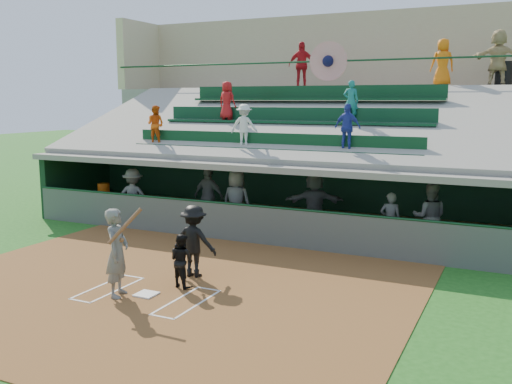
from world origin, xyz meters
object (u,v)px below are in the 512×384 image
at_px(white_table, 106,205).
at_px(water_cooler, 104,189).
at_px(catcher, 182,260).
at_px(trash_bin, 504,74).
at_px(batter_at_plate, 117,252).
at_px(home_plate, 146,294).

distance_m(white_table, water_cooler, 0.59).
height_order(catcher, white_table, catcher).
height_order(water_cooler, trash_bin, trash_bin).
xyz_separation_m(catcher, trash_bin, (5.82, 12.54, 4.43)).
xyz_separation_m(water_cooler, trash_bin, (12.53, 7.18, 4.05)).
xyz_separation_m(batter_at_plate, water_cooler, (-5.81, 6.44, 0.03)).
bearing_deg(trash_bin, catcher, -114.89).
distance_m(white_table, trash_bin, 15.09).
xyz_separation_m(batter_at_plate, catcher, (0.90, 1.08, -0.35)).
relative_size(home_plate, catcher, 0.36).
relative_size(batter_at_plate, white_table, 2.27).
height_order(home_plate, batter_at_plate, batter_at_plate).
bearing_deg(white_table, batter_at_plate, -59.41).
bearing_deg(trash_bin, white_table, -150.27).
xyz_separation_m(white_table, water_cooler, (-0.05, -0.05, 0.58)).
bearing_deg(catcher, white_table, -23.54).
xyz_separation_m(home_plate, trash_bin, (6.22, 13.34, 5.02)).
height_order(home_plate, white_table, white_table).
relative_size(catcher, water_cooler, 2.91).
distance_m(batter_at_plate, catcher, 1.45).
height_order(home_plate, water_cooler, water_cooler).
distance_m(home_plate, catcher, 1.07).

